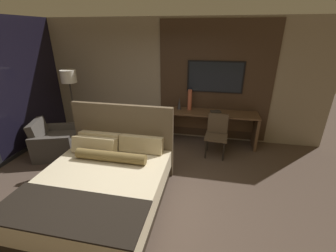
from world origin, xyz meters
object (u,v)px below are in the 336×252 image
(desk_chair, at_px, (217,131))
(floor_lamp, at_px, (69,82))
(vase_short, at_px, (179,103))
(armchair_by_window, at_px, (55,143))
(tv, at_px, (215,77))
(book, at_px, (216,112))
(desk, at_px, (212,122))
(vase_tall, at_px, (190,100))
(bed, at_px, (102,184))

(desk_chair, xyz_separation_m, floor_lamp, (-3.38, 0.08, 0.89))
(floor_lamp, xyz_separation_m, vase_short, (2.47, 0.47, -0.49))
(desk_chair, bearing_deg, armchair_by_window, -163.60)
(tv, xyz_separation_m, armchair_by_window, (-3.28, -1.45, -1.27))
(tv, height_order, armchair_by_window, tv)
(desk_chair, height_order, book, desk_chair)
(tv, bearing_deg, desk, -90.00)
(tv, bearing_deg, book, -72.46)
(floor_lamp, bearing_deg, vase_tall, 10.06)
(vase_short, bearing_deg, bed, -108.13)
(tv, distance_m, vase_short, 1.01)
(bed, bearing_deg, vase_short, 71.87)
(armchair_by_window, relative_size, vase_tall, 2.21)
(vase_tall, distance_m, book, 0.65)
(bed, bearing_deg, armchair_by_window, 144.97)
(armchair_by_window, height_order, vase_short, vase_short)
(armchair_by_window, distance_m, vase_tall, 3.12)
(armchair_by_window, bearing_deg, desk, -88.41)
(desk, relative_size, armchair_by_window, 1.95)
(desk_chair, height_order, floor_lamp, floor_lamp)
(desk_chair, bearing_deg, book, 100.38)
(bed, xyz_separation_m, floor_lamp, (-1.67, 1.99, 1.09))
(desk_chair, relative_size, vase_short, 3.12)
(desk, distance_m, vase_tall, 0.72)
(bed, relative_size, desk, 1.03)
(bed, xyz_separation_m, desk_chair, (1.71, 1.91, 0.20))
(tv, height_order, floor_lamp, tv)
(armchair_by_window, xyz_separation_m, vase_tall, (2.75, 1.28, 0.76))
(tv, height_order, vase_short, tv)
(book, bearing_deg, floor_lamp, -172.81)
(bed, height_order, tv, tv)
(tv, xyz_separation_m, vase_tall, (-0.54, -0.17, -0.52))
(tv, xyz_separation_m, vase_short, (-0.78, -0.18, -0.61))
(bed, height_order, book, bed)
(bed, distance_m, floor_lamp, 2.81)
(floor_lamp, distance_m, vase_tall, 2.79)
(book, bearing_deg, bed, -124.53)
(desk_chair, relative_size, armchair_by_window, 0.85)
(bed, bearing_deg, desk_chair, 48.12)
(book, bearing_deg, armchair_by_window, -160.06)
(floor_lamp, relative_size, vase_short, 5.92)
(desk, distance_m, desk_chair, 0.54)
(desk, xyz_separation_m, tv, (0.00, 0.22, 1.00))
(bed, relative_size, tv, 1.68)
(tv, distance_m, floor_lamp, 3.32)
(desk, height_order, desk_chair, desk_chair)
(desk, xyz_separation_m, vase_short, (-0.78, 0.03, 0.39))
(vase_short, distance_m, book, 0.86)
(vase_tall, distance_m, vase_short, 0.26)
(desk_chair, distance_m, vase_tall, 1.00)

